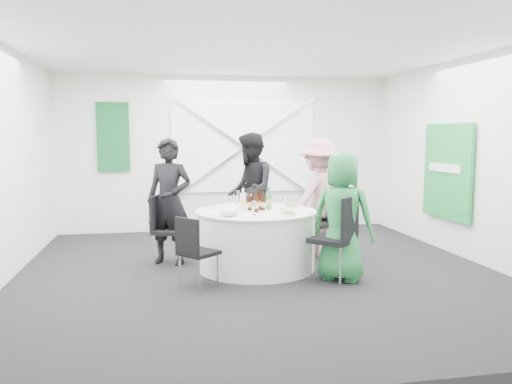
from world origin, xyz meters
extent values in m
plane|color=black|center=(0.00, 0.00, 0.00)|extent=(6.00, 6.00, 0.00)
plane|color=white|center=(0.00, 0.00, 2.80)|extent=(6.00, 6.00, 0.00)
plane|color=white|center=(0.00, 3.00, 1.40)|extent=(6.00, 0.00, 6.00)
plane|color=white|center=(0.00, -3.00, 1.40)|extent=(6.00, 0.00, 6.00)
plane|color=white|center=(3.00, 0.00, 1.40)|extent=(0.00, 6.00, 6.00)
cube|color=silver|center=(0.30, 2.96, 1.50)|extent=(2.60, 0.03, 1.60)
cube|color=silver|center=(0.30, 2.92, 1.50)|extent=(2.63, 0.05, 1.84)
cube|color=silver|center=(0.30, 2.92, 1.50)|extent=(2.63, 0.05, 1.84)
cube|color=#125B2A|center=(-2.00, 2.95, 1.70)|extent=(0.55, 0.04, 1.20)
cube|color=green|center=(2.94, 0.60, 1.20)|extent=(0.05, 1.20, 1.40)
cylinder|color=silver|center=(0.00, 0.20, 0.37)|extent=(1.52, 1.52, 0.74)
cylinder|color=silver|center=(0.00, 0.20, 0.75)|extent=(1.56, 1.56, 0.02)
cube|color=black|center=(0.17, 1.30, 0.48)|extent=(0.51, 0.51, 0.05)
cube|color=black|center=(0.20, 1.51, 0.74)|extent=(0.43, 0.11, 0.48)
cylinder|color=silver|center=(0.38, 1.45, 0.23)|extent=(0.02, 0.02, 0.46)
cylinder|color=silver|center=(0.02, 1.51, 0.23)|extent=(0.02, 0.02, 0.46)
cylinder|color=silver|center=(0.32, 1.10, 0.23)|extent=(0.02, 0.02, 0.46)
cylinder|color=silver|center=(-0.04, 1.15, 0.23)|extent=(0.02, 0.02, 0.46)
cube|color=black|center=(-1.09, 0.60, 0.45)|extent=(0.54, 0.54, 0.05)
cube|color=black|center=(-1.27, 0.67, 0.70)|extent=(0.18, 0.39, 0.45)
cylinder|color=silver|center=(-1.19, 0.82, 0.22)|extent=(0.02, 0.02, 0.43)
cylinder|color=silver|center=(-1.30, 0.50, 0.22)|extent=(0.02, 0.02, 0.43)
cylinder|color=silver|center=(-0.87, 0.70, 0.22)|extent=(0.02, 0.02, 0.43)
cylinder|color=silver|center=(-0.98, 0.38, 0.22)|extent=(0.02, 0.02, 0.43)
cube|color=black|center=(0.90, 0.54, 0.49)|extent=(0.59, 0.59, 0.05)
cube|color=black|center=(1.10, 0.62, 0.76)|extent=(0.19, 0.42, 0.49)
cylinder|color=silver|center=(1.14, 0.43, 0.23)|extent=(0.02, 0.02, 0.47)
cylinder|color=silver|center=(1.01, 0.78, 0.23)|extent=(0.02, 0.02, 0.47)
cylinder|color=silver|center=(0.79, 0.30, 0.23)|extent=(0.02, 0.02, 0.47)
cylinder|color=silver|center=(0.66, 0.65, 0.23)|extent=(0.02, 0.02, 0.47)
cube|color=black|center=(0.78, -0.54, 0.50)|extent=(0.66, 0.66, 0.06)
cube|color=black|center=(0.94, -0.69, 0.77)|extent=(0.34, 0.35, 0.50)
cylinder|color=silver|center=(0.78, -0.80, 0.24)|extent=(0.02, 0.02, 0.47)
cylinder|color=silver|center=(1.04, -0.53, 0.24)|extent=(0.02, 0.02, 0.47)
cylinder|color=silver|center=(0.51, -0.54, 0.24)|extent=(0.02, 0.02, 0.47)
cylinder|color=silver|center=(0.77, -0.27, 0.24)|extent=(0.02, 0.02, 0.47)
cube|color=black|center=(-0.80, -0.49, 0.40)|extent=(0.53, 0.53, 0.04)
cube|color=black|center=(-0.93, -0.61, 0.62)|extent=(0.26, 0.29, 0.40)
cylinder|color=silver|center=(-1.01, -0.48, 0.19)|extent=(0.02, 0.02, 0.38)
cylinder|color=silver|center=(-0.81, -0.71, 0.19)|extent=(0.02, 0.02, 0.38)
cylinder|color=silver|center=(-0.78, -0.28, 0.19)|extent=(0.02, 0.02, 0.38)
cylinder|color=silver|center=(-0.58, -0.51, 0.19)|extent=(0.02, 0.02, 0.38)
imported|color=black|center=(-1.09, 0.65, 0.85)|extent=(0.72, 0.61, 1.69)
imported|color=black|center=(0.12, 1.31, 0.89)|extent=(0.57, 0.91, 1.77)
imported|color=#CF8695|center=(1.03, 0.77, 0.84)|extent=(1.19, 0.96, 1.68)
imported|color=#248440|center=(0.90, -0.52, 0.76)|extent=(0.89, 0.85, 1.53)
cylinder|color=white|center=(-0.05, 0.80, 0.77)|extent=(0.28, 0.28, 0.01)
cylinder|color=white|center=(-0.47, 0.59, 0.77)|extent=(0.26, 0.26, 0.01)
cylinder|color=white|center=(0.54, 0.46, 0.77)|extent=(0.25, 0.25, 0.01)
cylinder|color=#91AA5B|center=(0.54, 0.46, 0.79)|extent=(0.16, 0.16, 0.02)
cylinder|color=white|center=(0.32, -0.17, 0.77)|extent=(0.25, 0.25, 0.01)
cylinder|color=#91AA5B|center=(0.32, -0.17, 0.79)|extent=(0.16, 0.16, 0.02)
cylinder|color=white|center=(-0.49, -0.11, 0.77)|extent=(0.24, 0.24, 0.01)
cube|color=silver|center=(-0.40, -0.18, 0.80)|extent=(0.23, 0.23, 0.05)
cylinder|color=#3A1A0A|center=(-0.08, 0.23, 0.85)|extent=(0.06, 0.06, 0.18)
cylinder|color=#3A1A0A|center=(-0.08, 0.23, 0.97)|extent=(0.02, 0.02, 0.06)
cylinder|color=#D6C671|center=(-0.08, 0.23, 0.83)|extent=(0.06, 0.06, 0.06)
cylinder|color=#3A1A0A|center=(0.04, 0.26, 0.86)|extent=(0.06, 0.06, 0.21)
cylinder|color=#3A1A0A|center=(0.04, 0.26, 1.00)|extent=(0.02, 0.02, 0.06)
cylinder|color=#D6C671|center=(0.04, 0.26, 0.84)|extent=(0.06, 0.06, 0.07)
cylinder|color=#3A1A0A|center=(0.09, 0.20, 0.86)|extent=(0.06, 0.06, 0.19)
cylinder|color=#3A1A0A|center=(0.09, 0.20, 0.98)|extent=(0.02, 0.02, 0.06)
cylinder|color=#D6C671|center=(0.09, 0.20, 0.84)|extent=(0.06, 0.06, 0.07)
cylinder|color=#3A1A0A|center=(-0.02, 0.06, 0.87)|extent=(0.06, 0.06, 0.21)
cylinder|color=#3A1A0A|center=(-0.02, 0.06, 1.00)|extent=(0.02, 0.02, 0.06)
cylinder|color=#D6C671|center=(-0.02, 0.06, 0.84)|extent=(0.06, 0.06, 0.07)
cylinder|color=green|center=(0.19, 0.30, 0.87)|extent=(0.08, 0.08, 0.23)
cylinder|color=green|center=(0.19, 0.30, 1.02)|extent=(0.03, 0.03, 0.06)
cylinder|color=#D6C671|center=(0.19, 0.30, 0.85)|extent=(0.08, 0.08, 0.08)
cylinder|color=white|center=(-0.17, 0.16, 0.88)|extent=(0.08, 0.08, 0.24)
cylinder|color=white|center=(-0.17, 0.16, 1.03)|extent=(0.03, 0.03, 0.06)
cylinder|color=#D6C671|center=(-0.17, 0.16, 0.85)|extent=(0.08, 0.08, 0.08)
cylinder|color=white|center=(-0.33, 0.23, 0.76)|extent=(0.06, 0.06, 0.00)
cylinder|color=white|center=(-0.33, 0.23, 0.81)|extent=(0.01, 0.01, 0.10)
cone|color=white|center=(-0.33, 0.23, 0.89)|extent=(0.07, 0.07, 0.08)
cylinder|color=white|center=(0.38, 0.14, 0.76)|extent=(0.06, 0.06, 0.00)
cylinder|color=white|center=(0.38, 0.14, 0.81)|extent=(0.01, 0.01, 0.10)
cone|color=white|center=(0.38, 0.14, 0.89)|extent=(0.07, 0.07, 0.08)
cylinder|color=white|center=(-0.30, 0.37, 0.76)|extent=(0.06, 0.06, 0.00)
cylinder|color=white|center=(-0.30, 0.37, 0.81)|extent=(0.01, 0.01, 0.10)
cone|color=white|center=(-0.30, 0.37, 0.89)|extent=(0.07, 0.07, 0.08)
cylinder|color=white|center=(-0.01, 0.61, 0.76)|extent=(0.06, 0.06, 0.00)
cylinder|color=white|center=(-0.01, 0.61, 0.81)|extent=(0.01, 0.01, 0.10)
cone|color=white|center=(-0.01, 0.61, 0.89)|extent=(0.07, 0.07, 0.08)
cylinder|color=white|center=(0.36, 0.29, 0.76)|extent=(0.06, 0.06, 0.00)
cylinder|color=white|center=(0.36, 0.29, 0.81)|extent=(0.01, 0.01, 0.10)
cone|color=white|center=(0.36, 0.29, 0.89)|extent=(0.07, 0.07, 0.08)
cylinder|color=white|center=(-0.09, -0.16, 0.76)|extent=(0.06, 0.06, 0.00)
cylinder|color=white|center=(-0.09, -0.16, 0.81)|extent=(0.01, 0.01, 0.10)
cone|color=white|center=(-0.09, -0.16, 0.89)|extent=(0.07, 0.07, 0.08)
cube|color=silver|center=(-0.54, 0.01, 0.76)|extent=(0.10, 0.13, 0.01)
cube|color=silver|center=(-0.29, -0.30, 0.76)|extent=(0.11, 0.12, 0.01)
cube|color=silver|center=(0.32, -0.28, 0.76)|extent=(0.11, 0.13, 0.01)
cube|color=silver|center=(0.51, -0.07, 0.76)|extent=(0.12, 0.12, 0.01)
cube|color=silver|center=(0.19, 0.74, 0.76)|extent=(0.15, 0.02, 0.01)
cube|color=silver|center=(-0.13, 0.76, 0.76)|extent=(0.15, 0.03, 0.01)
cube|color=silver|center=(0.55, 0.36, 0.76)|extent=(0.09, 0.13, 0.01)
cube|color=silver|center=(0.36, 0.65, 0.76)|extent=(0.10, 0.13, 0.01)
camera|label=1|loc=(-1.20, -6.06, 1.72)|focal=35.00mm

